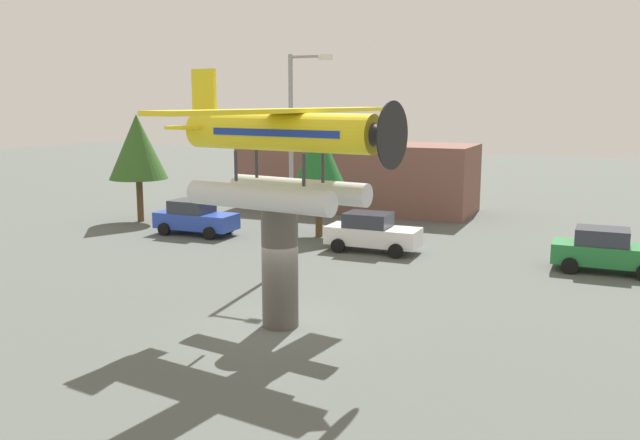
{
  "coord_description": "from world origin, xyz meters",
  "views": [
    {
      "loc": [
        8.92,
        -17.44,
        6.75
      ],
      "look_at": [
        0.0,
        3.0,
        2.78
      ],
      "focal_mm": 37.73,
      "sensor_mm": 36.0,
      "label": 1
    }
  ],
  "objects_px": {
    "storefront_building": "(356,176)",
    "car_mid_white": "(372,232)",
    "streetlight_primary": "(295,147)",
    "tree_west": "(138,147)",
    "floatplane_monument": "(282,149)",
    "car_far_green": "(606,250)",
    "car_near_blue": "(195,217)",
    "display_pedestal": "(280,267)",
    "tree_east": "(319,161)"
  },
  "relations": [
    {
      "from": "car_near_blue",
      "to": "tree_west",
      "type": "bearing_deg",
      "value": 158.68
    },
    {
      "from": "storefront_building",
      "to": "car_mid_white",
      "type": "bearing_deg",
      "value": -66.15
    },
    {
      "from": "floatplane_monument",
      "to": "storefront_building",
      "type": "bearing_deg",
      "value": 113.56
    },
    {
      "from": "car_near_blue",
      "to": "storefront_building",
      "type": "xyz_separation_m",
      "value": [
        4.63,
        11.06,
        1.19
      ]
    },
    {
      "from": "car_near_blue",
      "to": "car_far_green",
      "type": "xyz_separation_m",
      "value": [
        19.36,
        0.08,
        0.0
      ]
    },
    {
      "from": "streetlight_primary",
      "to": "tree_east",
      "type": "xyz_separation_m",
      "value": [
        -1.53,
        5.89,
        -1.11
      ]
    },
    {
      "from": "car_far_green",
      "to": "storefront_building",
      "type": "bearing_deg",
      "value": 143.29
    },
    {
      "from": "display_pedestal",
      "to": "car_near_blue",
      "type": "relative_size",
      "value": 0.88
    },
    {
      "from": "storefront_building",
      "to": "tree_east",
      "type": "height_order",
      "value": "tree_east"
    },
    {
      "from": "display_pedestal",
      "to": "floatplane_monument",
      "type": "xyz_separation_m",
      "value": [
        0.13,
        -0.02,
        3.52
      ]
    },
    {
      "from": "car_mid_white",
      "to": "car_far_green",
      "type": "height_order",
      "value": "same"
    },
    {
      "from": "tree_west",
      "to": "display_pedestal",
      "type": "bearing_deg",
      "value": -39.91
    },
    {
      "from": "car_near_blue",
      "to": "car_mid_white",
      "type": "height_order",
      "value": "same"
    },
    {
      "from": "car_mid_white",
      "to": "storefront_building",
      "type": "distance_m",
      "value": 12.25
    },
    {
      "from": "floatplane_monument",
      "to": "storefront_building",
      "type": "relative_size",
      "value": 0.72
    },
    {
      "from": "display_pedestal",
      "to": "car_mid_white",
      "type": "xyz_separation_m",
      "value": [
        -0.86,
        10.85,
        -0.97
      ]
    },
    {
      "from": "display_pedestal",
      "to": "storefront_building",
      "type": "relative_size",
      "value": 0.25
    },
    {
      "from": "car_mid_white",
      "to": "storefront_building",
      "type": "xyz_separation_m",
      "value": [
        -4.93,
        11.15,
        1.19
      ]
    },
    {
      "from": "floatplane_monument",
      "to": "tree_west",
      "type": "height_order",
      "value": "floatplane_monument"
    },
    {
      "from": "streetlight_primary",
      "to": "tree_west",
      "type": "distance_m",
      "value": 13.83
    },
    {
      "from": "storefront_building",
      "to": "car_near_blue",
      "type": "bearing_deg",
      "value": -112.72
    },
    {
      "from": "tree_west",
      "to": "car_far_green",
      "type": "bearing_deg",
      "value": -4.4
    },
    {
      "from": "car_mid_white",
      "to": "tree_west",
      "type": "bearing_deg",
      "value": 172.01
    },
    {
      "from": "display_pedestal",
      "to": "car_far_green",
      "type": "distance_m",
      "value": 14.22
    },
    {
      "from": "car_mid_white",
      "to": "streetlight_primary",
      "type": "height_order",
      "value": "streetlight_primary"
    },
    {
      "from": "car_near_blue",
      "to": "tree_west",
      "type": "xyz_separation_m",
      "value": [
        -4.99,
        1.95,
        3.32
      ]
    },
    {
      "from": "car_near_blue",
      "to": "streetlight_primary",
      "type": "relative_size",
      "value": 0.49
    },
    {
      "from": "display_pedestal",
      "to": "tree_west",
      "type": "relative_size",
      "value": 0.62
    },
    {
      "from": "floatplane_monument",
      "to": "tree_east",
      "type": "relative_size",
      "value": 1.9
    },
    {
      "from": "streetlight_primary",
      "to": "storefront_building",
      "type": "height_order",
      "value": "streetlight_primary"
    },
    {
      "from": "display_pedestal",
      "to": "car_far_green",
      "type": "bearing_deg",
      "value": 50.95
    },
    {
      "from": "streetlight_primary",
      "to": "storefront_building",
      "type": "bearing_deg",
      "value": 101.05
    },
    {
      "from": "display_pedestal",
      "to": "storefront_building",
      "type": "xyz_separation_m",
      "value": [
        -5.79,
        22.0,
        0.22
      ]
    },
    {
      "from": "display_pedestal",
      "to": "car_far_green",
      "type": "xyz_separation_m",
      "value": [
        8.94,
        11.02,
        -0.97
      ]
    },
    {
      "from": "car_mid_white",
      "to": "streetlight_primary",
      "type": "distance_m",
      "value": 5.88
    },
    {
      "from": "car_near_blue",
      "to": "streetlight_primary",
      "type": "height_order",
      "value": "streetlight_primary"
    },
    {
      "from": "streetlight_primary",
      "to": "tree_west",
      "type": "xyz_separation_m",
      "value": [
        -12.53,
        5.8,
        -0.72
      ]
    },
    {
      "from": "streetlight_primary",
      "to": "car_far_green",
      "type": "bearing_deg",
      "value": 18.4
    },
    {
      "from": "floatplane_monument",
      "to": "tree_west",
      "type": "distance_m",
      "value": 20.24
    },
    {
      "from": "car_near_blue",
      "to": "streetlight_primary",
      "type": "xyz_separation_m",
      "value": [
        7.54,
        -3.85,
        4.04
      ]
    },
    {
      "from": "streetlight_primary",
      "to": "tree_west",
      "type": "bearing_deg",
      "value": 155.16
    },
    {
      "from": "car_mid_white",
      "to": "streetlight_primary",
      "type": "bearing_deg",
      "value": -118.23
    },
    {
      "from": "car_near_blue",
      "to": "car_mid_white",
      "type": "bearing_deg",
      "value": -0.56
    },
    {
      "from": "car_near_blue",
      "to": "car_far_green",
      "type": "distance_m",
      "value": 19.36
    },
    {
      "from": "storefront_building",
      "to": "tree_west",
      "type": "height_order",
      "value": "tree_west"
    },
    {
      "from": "floatplane_monument",
      "to": "streetlight_primary",
      "type": "xyz_separation_m",
      "value": [
        -3.01,
        7.11,
        -0.46
      ]
    },
    {
      "from": "car_far_green",
      "to": "storefront_building",
      "type": "xyz_separation_m",
      "value": [
        -14.73,
        10.98,
        1.19
      ]
    },
    {
      "from": "streetlight_primary",
      "to": "tree_east",
      "type": "bearing_deg",
      "value": 104.54
    },
    {
      "from": "streetlight_primary",
      "to": "tree_west",
      "type": "relative_size",
      "value": 1.42
    },
    {
      "from": "floatplane_monument",
      "to": "car_far_green",
      "type": "relative_size",
      "value": 2.49
    }
  ]
}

